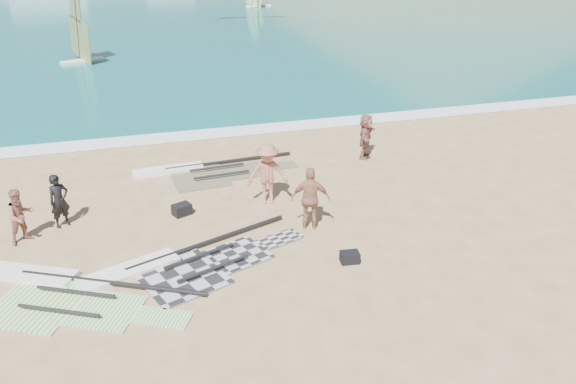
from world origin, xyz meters
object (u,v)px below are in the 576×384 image
object	(u,v)px
rig_green	(60,291)
beachgoer_right	(366,136)
gear_bag_far	(350,257)
beachgoer_left	(21,216)
person_wetsuit	(59,201)
beachgoer_mid	(268,174)
beachgoer_back	(311,199)
rig_orange	(203,171)
rig_grey	(181,264)
gear_bag_near	(182,210)

from	to	relation	value
rig_green	beachgoer_right	xyz separation A→B (m)	(10.21, 5.97, 0.78)
gear_bag_far	beachgoer_left	xyz separation A→B (m)	(-8.03, 3.44, 0.62)
beachgoer_right	gear_bag_far	bearing A→B (deg)	-174.13
person_wetsuit	beachgoer_mid	size ratio (longest dim) A/B	0.81
beachgoer_left	beachgoer_mid	world-z (taller)	beachgoer_mid
rig_green	beachgoer_right	world-z (taller)	beachgoer_right
gear_bag_far	beachgoer_back	xyz separation A→B (m)	(-0.40, 1.99, 0.77)
rig_green	person_wetsuit	bearing A→B (deg)	119.54
rig_orange	beachgoer_mid	xyz separation A→B (m)	(1.57, -2.93, 0.91)
rig_orange	beachgoer_mid	bearing A→B (deg)	-65.89
rig_green	person_wetsuit	world-z (taller)	person_wetsuit
rig_grey	person_wetsuit	xyz separation A→B (m)	(-2.98, 3.06, 0.73)
rig_green	gear_bag_far	distance (m)	7.00
beachgoer_mid	person_wetsuit	bearing A→B (deg)	-171.62
gear_bag_near	beachgoer_left	bearing A→B (deg)	-174.74
beachgoer_mid	gear_bag_far	bearing A→B (deg)	-63.71
beachgoer_left	beachgoer_back	xyz separation A→B (m)	(7.63, -1.44, 0.15)
gear_bag_far	beachgoer_back	size ratio (longest dim) A/B	0.26
beachgoer_back	beachgoer_left	bearing A→B (deg)	7.96
beachgoer_mid	beachgoer_right	distance (m)	5.14
rig_orange	beachgoer_left	bearing A→B (deg)	-151.59
beachgoer_left	beachgoer_back	size ratio (longest dim) A/B	0.84
rig_grey	rig_orange	distance (m)	5.99
rig_green	beachgoer_right	distance (m)	11.85
person_wetsuit	beachgoer_mid	distance (m)	5.97
person_wetsuit	beachgoer_left	size ratio (longest dim) A/B	1.02
rig_grey	gear_bag_far	bearing A→B (deg)	-34.38
rig_grey	beachgoer_right	xyz separation A→B (m)	(7.36, 5.58, 0.78)
beachgoer_right	rig_orange	bearing A→B (deg)	119.70
beachgoer_left	beachgoer_right	bearing A→B (deg)	-18.10
gear_bag_far	beachgoer_back	bearing A→B (deg)	101.30
rig_grey	beachgoer_back	bearing A→B (deg)	-5.83
person_wetsuit	beachgoer_right	xyz separation A→B (m)	(10.34, 2.52, 0.04)
rig_green	beachgoer_mid	bearing A→B (deg)	56.64
rig_green	gear_bag_near	xyz separation A→B (m)	(3.19, 3.21, 0.12)
beachgoer_left	beachgoer_back	world-z (taller)	beachgoer_back
beachgoer_mid	beachgoer_right	world-z (taller)	beachgoer_mid
gear_bag_near	gear_bag_far	distance (m)	5.39
rig_orange	beachgoer_right	bearing A→B (deg)	-6.40
gear_bag_near	beachgoer_back	distance (m)	3.93
gear_bag_near	rig_green	bearing A→B (deg)	-134.83
rig_orange	gear_bag_far	size ratio (longest dim) A/B	12.12
rig_grey	gear_bag_far	size ratio (longest dim) A/B	12.56
rig_green	gear_bag_far	world-z (taller)	gear_bag_far
rig_orange	gear_bag_far	xyz separation A→B (m)	(2.71, -6.83, 0.09)
gear_bag_far	beachgoer_mid	size ratio (longest dim) A/B	0.25
rig_grey	rig_orange	xyz separation A→B (m)	(1.42, 5.81, -0.00)
gear_bag_far	beachgoer_left	distance (m)	8.76
gear_bag_far	beachgoer_left	world-z (taller)	beachgoer_left
gear_bag_near	beachgoer_back	world-z (taller)	beachgoer_back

